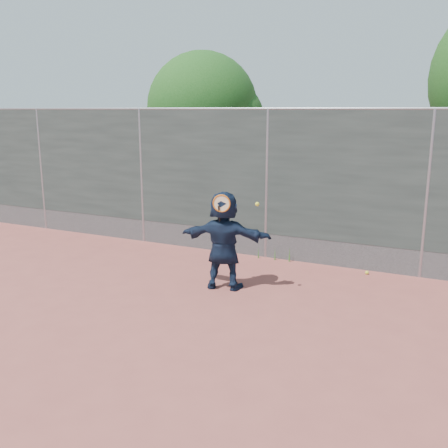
% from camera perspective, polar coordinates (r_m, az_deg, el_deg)
% --- Properties ---
extents(ground, '(80.00, 80.00, 0.00)m').
position_cam_1_polar(ground, '(7.42, -4.95, -10.84)').
color(ground, '#9E4C42').
rests_on(ground, ground).
extents(player, '(1.62, 0.77, 1.68)m').
position_cam_1_polar(player, '(8.38, 0.00, -1.87)').
color(player, '#142239').
rests_on(player, ground).
extents(ball_ground, '(0.07, 0.07, 0.07)m').
position_cam_1_polar(ball_ground, '(9.66, 16.02, -5.36)').
color(ball_ground, yellow).
rests_on(ball_ground, ground).
extents(fence, '(20.00, 0.06, 3.03)m').
position_cam_1_polar(fence, '(10.06, 4.91, 4.90)').
color(fence, '#38423D').
rests_on(fence, ground).
extents(swing_action, '(0.76, 0.17, 0.51)m').
position_cam_1_polar(swing_action, '(8.02, 0.11, 2.24)').
color(swing_action, '#D16113').
rests_on(swing_action, ground).
extents(tree_left, '(3.15, 3.00, 4.53)m').
position_cam_1_polar(tree_left, '(13.91, -1.79, 12.78)').
color(tree_left, '#382314').
rests_on(tree_left, ground).
extents(weed_clump, '(0.68, 0.07, 0.30)m').
position_cam_1_polar(weed_clump, '(10.17, 6.09, -3.40)').
color(weed_clump, '#387226').
rests_on(weed_clump, ground).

